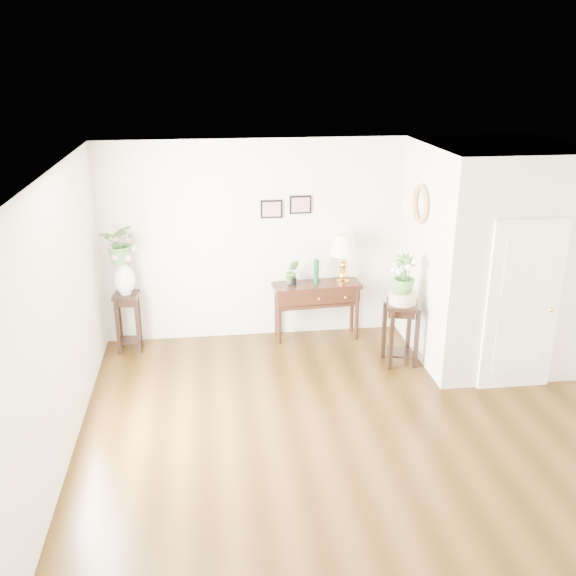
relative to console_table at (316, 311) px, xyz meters
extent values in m
cube|color=#472E10|center=(0.04, -2.52, -0.41)|extent=(6.00, 5.50, 0.02)
cube|color=white|center=(0.04, -2.52, 2.39)|extent=(6.00, 5.50, 0.02)
cube|color=silver|center=(0.04, 0.23, 0.99)|extent=(6.00, 0.02, 2.80)
cube|color=silver|center=(0.04, -5.27, 0.99)|extent=(6.00, 0.02, 2.80)
cube|color=silver|center=(-2.96, -2.52, 0.99)|extent=(0.02, 5.50, 2.80)
cube|color=silver|center=(2.14, -0.74, 0.99)|extent=(1.80, 1.95, 2.80)
cube|color=white|center=(2.14, -1.74, 0.64)|extent=(0.90, 0.05, 2.10)
cube|color=black|center=(-0.61, 0.21, 1.44)|extent=(0.30, 0.02, 0.25)
cube|color=black|center=(-0.21, 0.21, 1.49)|extent=(0.30, 0.02, 0.25)
torus|color=#D9AE58|center=(1.20, -0.62, 1.64)|extent=(0.07, 0.51, 0.51)
cube|color=#3D1B12|center=(0.00, 0.00, 0.00)|extent=(1.25, 0.49, 0.82)
cube|color=gold|center=(0.37, 0.00, 0.76)|extent=(0.49, 0.49, 0.70)
cylinder|color=#0F4220|center=(-0.01, 0.00, 0.58)|extent=(0.09, 0.09, 0.35)
imported|color=#417731|center=(-0.35, 0.00, 0.58)|extent=(0.21, 0.18, 0.35)
cube|color=black|center=(-2.61, -0.08, 0.00)|extent=(0.36, 0.36, 0.83)
imported|color=#417731|center=(-2.61, -0.08, 1.09)|extent=(0.57, 0.51, 0.55)
cube|color=black|center=(0.94, -0.94, 0.01)|extent=(0.49, 0.49, 0.84)
cylinder|color=beige|center=(0.94, -0.94, 0.51)|extent=(0.43, 0.43, 0.16)
imported|color=#417731|center=(0.94, -0.94, 0.81)|extent=(0.31, 0.31, 0.52)
camera|label=1|loc=(-1.49, -8.32, 3.42)|focal=40.00mm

